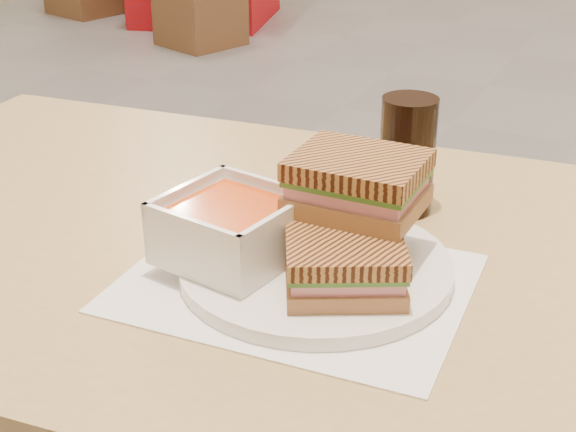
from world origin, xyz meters
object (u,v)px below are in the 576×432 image
at_px(plate, 316,267).
at_px(soup_bowl, 231,231).
at_px(main_table, 279,329).
at_px(bg_chair_0r, 200,6).
at_px(panini_lower, 345,266).
at_px(cola_glass, 407,156).

distance_m(plate, soup_bowl, 0.09).
xyz_separation_m(main_table, bg_chair_0r, (-2.13, 3.26, -0.42)).
xyz_separation_m(main_table, soup_bowl, (-0.01, -0.08, 0.16)).
distance_m(main_table, bg_chair_0r, 3.91).
height_order(plate, soup_bowl, soup_bowl).
distance_m(panini_lower, bg_chair_0r, 4.07).
height_order(main_table, panini_lower, panini_lower).
xyz_separation_m(soup_bowl, bg_chair_0r, (-2.11, 3.34, -0.58)).
bearing_deg(main_table, plate, -35.84).
relative_size(panini_lower, cola_glass, 1.02).
xyz_separation_m(plate, panini_lower, (0.05, -0.04, 0.03)).
bearing_deg(panini_lower, main_table, 142.58).
relative_size(soup_bowl, panini_lower, 1.02).
height_order(main_table, cola_glass, cola_glass).
bearing_deg(bg_chair_0r, panini_lower, -56.20).
height_order(cola_glass, bg_chair_0r, cola_glass).
relative_size(main_table, plate, 4.52).
relative_size(main_table, soup_bowl, 8.82).
bearing_deg(main_table, cola_glass, 55.32).
xyz_separation_m(soup_bowl, cola_glass, (0.11, 0.22, 0.02)).
bearing_deg(plate, cola_glass, 80.88).
xyz_separation_m(plate, bg_chair_0r, (-2.19, 3.31, -0.54)).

